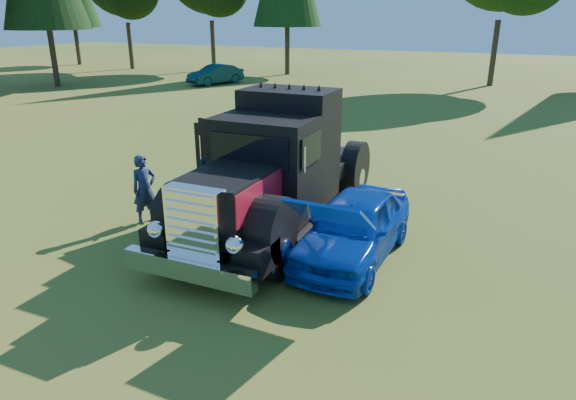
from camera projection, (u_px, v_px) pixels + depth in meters
The scene contains 6 objects.
ground at pixel (167, 264), 9.96m from camera, with size 120.00×120.00×0.00m, color #35581A.
diamond_t_truck at pixel (273, 174), 11.19m from camera, with size 3.37×7.16×3.00m.
hotrod_coupe at pixel (354, 227), 10.01m from camera, with size 1.68×4.12×1.89m.
spectator_near at pixel (144, 189), 11.71m from camera, with size 0.58×0.38×1.60m, color #1D2F45.
spectator_far at pixel (209, 188), 11.87m from camera, with size 0.75×0.59×1.55m, color #1D1D43.
distant_teal_car at pixel (215, 74), 34.63m from camera, with size 1.37×3.91×1.29m, color #0A353F.
Camera 1 is at (5.76, -7.21, 4.60)m, focal length 32.00 mm.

